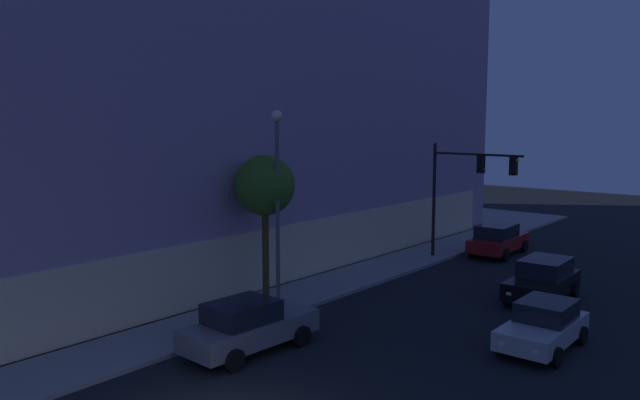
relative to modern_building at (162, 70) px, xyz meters
The scene contains 8 objects.
modern_building is the anchor object (origin of this frame).
traffic_light_far_corner 18.64m from the modern_building, 66.11° to the right, with size 0.69×5.22×6.18m.
street_lamp_sidewalk 16.02m from the modern_building, 109.48° to the right, with size 0.44×0.44×7.78m.
sidewalk_tree 15.11m from the modern_building, 109.66° to the right, with size 2.47×2.47×6.01m.
car_grey 21.24m from the modern_building, 118.36° to the right, with size 4.75×2.26×1.74m.
car_silver 25.93m from the modern_building, 95.84° to the right, with size 4.09×2.05×1.57m.
car_black 24.07m from the modern_building, 81.80° to the right, with size 4.52×2.25×1.73m.
car_red 21.82m from the modern_building, 58.17° to the right, with size 4.85×2.30×1.77m.
Camera 1 is at (-8.96, -10.68, 7.48)m, focal length 34.61 mm.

